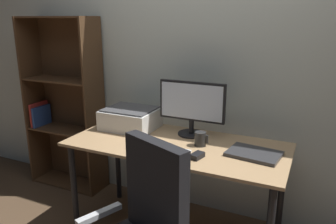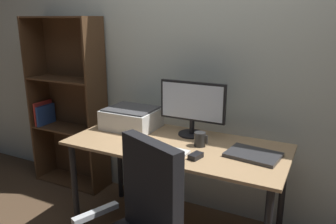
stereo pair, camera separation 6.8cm
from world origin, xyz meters
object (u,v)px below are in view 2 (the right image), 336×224
at_px(laptop, 253,155).
at_px(bookshelf, 69,104).
at_px(desk, 176,155).
at_px(keyboard, 167,150).
at_px(mouse, 196,156).
at_px(printer, 132,118).
at_px(coffee_mug, 200,139).
at_px(monitor, 192,105).

relative_size(laptop, bookshelf, 0.20).
bearing_deg(desk, laptop, 1.23).
height_order(keyboard, mouse, mouse).
height_order(desk, laptop, laptop).
bearing_deg(printer, laptop, -7.91).
xyz_separation_m(laptop, bookshelf, (-1.82, 0.34, 0.04)).
distance_m(desk, printer, 0.51).
relative_size(coffee_mug, laptop, 0.30).
bearing_deg(laptop, mouse, -140.88).
bearing_deg(laptop, printer, 179.48).
bearing_deg(printer, desk, -17.85).
bearing_deg(monitor, mouse, -63.90).
bearing_deg(mouse, laptop, 45.18).
relative_size(mouse, coffee_mug, 0.99).
xyz_separation_m(desk, coffee_mug, (0.16, 0.02, 0.14)).
xyz_separation_m(monitor, laptop, (0.50, -0.20, -0.22)).
height_order(coffee_mug, printer, printer).
distance_m(desk, mouse, 0.30).
relative_size(monitor, keyboard, 1.72).
relative_size(monitor, bookshelf, 0.31).
xyz_separation_m(keyboard, printer, (-0.47, 0.31, 0.07)).
height_order(keyboard, coffee_mug, coffee_mug).
distance_m(laptop, printer, 1.00).
xyz_separation_m(keyboard, bookshelf, (-1.30, 0.52, 0.04)).
distance_m(mouse, coffee_mug, 0.21).
height_order(printer, bookshelf, bookshelf).
distance_m(desk, bookshelf, 1.35).
bearing_deg(printer, keyboard, -33.71).
xyz_separation_m(keyboard, laptop, (0.52, 0.18, 0.00)).
height_order(desk, coffee_mug, coffee_mug).
bearing_deg(desk, keyboard, -87.07).
height_order(laptop, printer, printer).
bearing_deg(laptop, desk, -171.38).
xyz_separation_m(mouse, coffee_mug, (-0.05, 0.20, 0.03)).
bearing_deg(desk, mouse, -39.85).
bearing_deg(mouse, bookshelf, 174.09).
relative_size(mouse, laptop, 0.30).
height_order(monitor, coffee_mug, monitor).
relative_size(monitor, printer, 1.24).
bearing_deg(printer, monitor, 6.78).
bearing_deg(monitor, laptop, -21.33).
bearing_deg(monitor, printer, -173.22).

